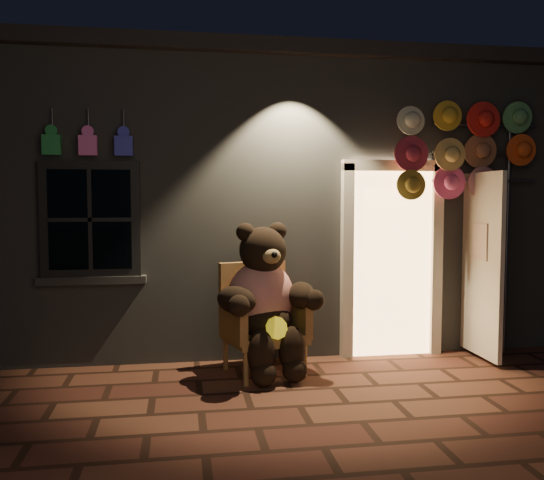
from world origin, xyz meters
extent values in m
plane|color=brown|center=(0.00, 0.00, 0.00)|extent=(60.00, 60.00, 0.00)
cube|color=slate|center=(0.00, 4.00, 1.65)|extent=(7.00, 5.00, 3.30)
cube|color=black|center=(0.00, 4.00, 3.38)|extent=(7.30, 5.30, 0.16)
cube|color=black|center=(-1.90, 1.46, 1.55)|extent=(1.00, 0.10, 1.20)
cube|color=black|center=(-1.90, 1.43, 1.55)|extent=(0.82, 0.06, 1.02)
cube|color=slate|center=(-1.90, 1.46, 0.92)|extent=(1.10, 0.14, 0.08)
cube|color=#F7B96F|center=(1.35, 1.48, 1.05)|extent=(0.92, 0.10, 2.10)
cube|color=beige|center=(0.83, 1.44, 1.05)|extent=(0.12, 0.12, 2.20)
cube|color=beige|center=(1.87, 1.44, 1.05)|extent=(0.12, 0.12, 2.20)
cube|color=beige|center=(1.35, 1.44, 2.13)|extent=(1.16, 0.12, 0.12)
cube|color=beige|center=(2.25, 1.10, 1.05)|extent=(0.05, 0.80, 2.00)
cube|color=#25873D|center=(-2.25, 1.38, 2.30)|extent=(0.18, 0.07, 0.20)
cylinder|color=#59595E|center=(-2.25, 1.44, 2.55)|extent=(0.02, 0.02, 0.25)
cube|color=pink|center=(-1.90, 1.38, 2.30)|extent=(0.18, 0.07, 0.20)
cylinder|color=#59595E|center=(-1.90, 1.44, 2.55)|extent=(0.02, 0.02, 0.25)
cube|color=#3637BD|center=(-1.55, 1.38, 2.30)|extent=(0.18, 0.07, 0.20)
cylinder|color=#59595E|center=(-1.55, 1.44, 2.55)|extent=(0.02, 0.02, 0.25)
cube|color=#A3673F|center=(-0.17, 0.97, 0.38)|extent=(0.87, 0.83, 0.10)
cube|color=#A3673F|center=(-0.25, 1.27, 0.74)|extent=(0.72, 0.26, 0.72)
cube|color=#A3673F|center=(-0.49, 0.86, 0.59)|extent=(0.24, 0.62, 0.41)
cube|color=#A3673F|center=(0.17, 1.03, 0.59)|extent=(0.24, 0.62, 0.41)
cylinder|color=#A3673F|center=(-0.39, 0.61, 0.17)|extent=(0.05, 0.05, 0.33)
cylinder|color=#A3673F|center=(0.21, 0.77, 0.17)|extent=(0.05, 0.05, 0.33)
cylinder|color=#A3673F|center=(-0.54, 1.17, 0.17)|extent=(0.05, 0.05, 0.33)
cylinder|color=#A3673F|center=(0.06, 1.33, 0.17)|extent=(0.05, 0.05, 0.33)
ellipsoid|color=red|center=(-0.19, 1.01, 0.77)|extent=(0.81, 0.71, 0.73)
ellipsoid|color=black|center=(-0.17, 0.93, 0.56)|extent=(0.68, 0.62, 0.34)
sphere|color=black|center=(-0.18, 0.96, 1.25)|extent=(0.57, 0.57, 0.47)
sphere|color=black|center=(-0.36, 0.95, 1.44)|extent=(0.18, 0.18, 0.18)
sphere|color=black|center=(-0.02, 1.04, 1.44)|extent=(0.18, 0.18, 0.18)
ellipsoid|color=#9B7B46|center=(-0.13, 0.76, 1.21)|extent=(0.21, 0.17, 0.15)
ellipsoid|color=black|center=(-0.47, 0.71, 0.80)|extent=(0.49, 0.54, 0.27)
ellipsoid|color=black|center=(0.20, 0.88, 0.80)|extent=(0.31, 0.50, 0.27)
ellipsoid|color=black|center=(-0.25, 0.60, 0.31)|extent=(0.27, 0.27, 0.45)
ellipsoid|color=black|center=(0.06, 0.68, 0.31)|extent=(0.27, 0.27, 0.45)
sphere|color=black|center=(-0.24, 0.54, 0.13)|extent=(0.25, 0.25, 0.25)
sphere|color=black|center=(0.08, 0.62, 0.13)|extent=(0.25, 0.25, 0.25)
cylinder|color=yellow|center=(-0.10, 0.64, 0.54)|extent=(0.24, 0.15, 0.22)
cylinder|color=#59595E|center=(2.70, 1.38, 1.40)|extent=(0.04, 0.04, 2.79)
cylinder|color=#59595E|center=(2.39, 1.36, 2.59)|extent=(1.24, 0.03, 0.03)
cylinder|color=#59595E|center=(2.39, 1.36, 2.28)|extent=(1.24, 0.03, 0.03)
cylinder|color=#59595E|center=(2.39, 1.36, 1.97)|extent=(1.24, 0.03, 0.03)
cylinder|color=beige|center=(1.50, 1.30, 2.64)|extent=(0.35, 0.11, 0.35)
cylinder|color=gold|center=(1.91, 1.27, 2.64)|extent=(0.35, 0.11, 0.35)
cylinder|color=red|center=(2.33, 1.24, 2.64)|extent=(0.35, 0.11, 0.35)
cylinder|color=#58A262|center=(2.74, 1.30, 2.64)|extent=(0.35, 0.11, 0.35)
cylinder|color=#A62A40|center=(1.50, 1.27, 2.28)|extent=(0.35, 0.11, 0.35)
cylinder|color=tan|center=(1.91, 1.24, 2.28)|extent=(0.35, 0.11, 0.35)
cylinder|color=#A66342|center=(2.33, 1.30, 2.28)|extent=(0.35, 0.11, 0.35)
cylinder|color=#F9551D|center=(2.74, 1.27, 2.28)|extent=(0.35, 0.11, 0.35)
cylinder|color=olive|center=(1.50, 1.24, 1.91)|extent=(0.35, 0.11, 0.35)
cylinder|color=#F3589C|center=(1.91, 1.30, 1.91)|extent=(0.35, 0.11, 0.35)
cylinder|color=#CE8083|center=(2.33, 1.27, 1.91)|extent=(0.35, 0.11, 0.35)
camera|label=1|loc=(-0.99, -4.68, 1.75)|focal=38.00mm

